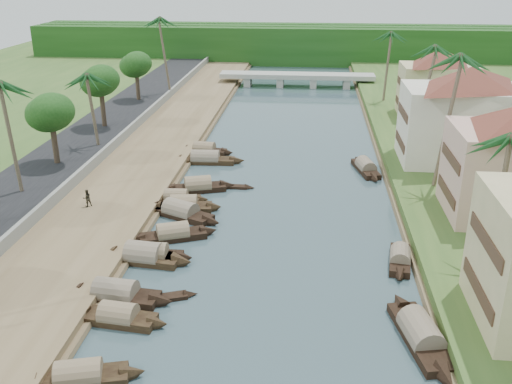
{
  "coord_description": "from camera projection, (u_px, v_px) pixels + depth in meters",
  "views": [
    {
      "loc": [
        2.64,
        -32.36,
        21.25
      ],
      "look_at": [
        -1.96,
        14.98,
        2.0
      ],
      "focal_mm": 40.0,
      "sensor_mm": 36.0,
      "label": 1
    }
  ],
  "objects": [
    {
      "name": "ground",
      "position": [
        264.0,
        304.0,
        38.06
      ],
      "size": [
        220.0,
        220.0,
        0.0
      ],
      "primitive_type": "plane",
      "color": "#354A50",
      "rests_on": "ground"
    },
    {
      "name": "left_bank",
      "position": [
        123.0,
        183.0,
        57.8
      ],
      "size": [
        10.0,
        180.0,
        0.8
      ],
      "primitive_type": "cube",
      "color": "brown",
      "rests_on": "ground"
    },
    {
      "name": "right_bank",
      "position": [
        478.0,
        194.0,
        54.59
      ],
      "size": [
        16.0,
        180.0,
        1.2
      ],
      "primitive_type": "cube",
      "color": "#2F5020",
      "rests_on": "ground"
    },
    {
      "name": "road",
      "position": [
        42.0,
        178.0,
        58.45
      ],
      "size": [
        8.0,
        180.0,
        1.4
      ],
      "primitive_type": "cube",
      "color": "black",
      "rests_on": "ground"
    },
    {
      "name": "retaining_wall",
      "position": [
        82.0,
        173.0,
        57.82
      ],
      "size": [
        0.4,
        180.0,
        1.1
      ],
      "primitive_type": "cube",
      "color": "gray",
      "rests_on": "left_bank"
    },
    {
      "name": "treeline",
      "position": [
        301.0,
        44.0,
        128.83
      ],
      "size": [
        120.0,
        14.0,
        8.0
      ],
      "color": "#143C10",
      "rests_on": "ground"
    },
    {
      "name": "bridge",
      "position": [
        297.0,
        77.0,
        103.85
      ],
      "size": [
        28.0,
        4.0,
        2.4
      ],
      "color": "#97988E",
      "rests_on": "ground"
    },
    {
      "name": "building_far",
      "position": [
        466.0,
        114.0,
        59.8
      ],
      "size": [
        15.59,
        15.59,
        10.2
      ],
      "color": "silver",
      "rests_on": "right_bank"
    },
    {
      "name": "building_distant",
      "position": [
        438.0,
        82.0,
        78.35
      ],
      "size": [
        12.62,
        12.62,
        9.2
      ],
      "color": "#CFB98A",
      "rests_on": "right_bank"
    },
    {
      "name": "sampan_2",
      "position": [
        79.0,
        377.0,
        30.8
      ],
      "size": [
        7.41,
        3.28,
        1.96
      ],
      "rotation": [
        0.0,
        0.0,
        0.26
      ],
      "color": "black",
      "rests_on": "ground"
    },
    {
      "name": "sampan_3",
      "position": [
        116.0,
        295.0,
        38.43
      ],
      "size": [
        8.41,
        2.54,
        2.23
      ],
      "rotation": [
        0.0,
        0.0,
        -0.1
      ],
      "color": "black",
      "rests_on": "ground"
    },
    {
      "name": "sampan_4",
      "position": [
        119.0,
        317.0,
        36.0
      ],
      "size": [
        6.85,
        2.21,
        1.95
      ],
      "rotation": [
        0.0,
        0.0,
        -0.11
      ],
      "color": "black",
      "rests_on": "ground"
    },
    {
      "name": "sampan_5",
      "position": [
        154.0,
        255.0,
        43.55
      ],
      "size": [
        6.23,
        1.83,
        2.02
      ],
      "rotation": [
        0.0,
        0.0,
        0.02
      ],
      "color": "black",
      "rests_on": "ground"
    },
    {
      "name": "sampan_6",
      "position": [
        144.0,
        256.0,
        43.4
      ],
      "size": [
        7.96,
        2.68,
        2.32
      ],
      "rotation": [
        0.0,
        0.0,
        -0.12
      ],
      "color": "black",
      "rests_on": "ground"
    },
    {
      "name": "sampan_7",
      "position": [
        173.0,
        235.0,
        46.89
      ],
      "size": [
        7.6,
        4.23,
        2.04
      ],
      "rotation": [
        0.0,
        0.0,
        0.38
      ],
      "color": "black",
      "rests_on": "ground"
    },
    {
      "name": "sampan_8",
      "position": [
        184.0,
        207.0,
        52.24
      ],
      "size": [
        7.26,
        2.57,
        2.21
      ],
      "rotation": [
        0.0,
        0.0,
        0.12
      ],
      "color": "black",
      "rests_on": "ground"
    },
    {
      "name": "sampan_9",
      "position": [
        181.0,
        212.0,
        51.05
      ],
      "size": [
        8.57,
        5.33,
        2.2
      ],
      "rotation": [
        0.0,
        0.0,
        -0.45
      ],
      "color": "black",
      "rests_on": "ground"
    },
    {
      "name": "sampan_10",
      "position": [
        176.0,
        198.0,
        54.11
      ],
      "size": [
        6.38,
        1.68,
        1.81
      ],
      "rotation": [
        0.0,
        0.0,
        0.04
      ],
      "color": "black",
      "rests_on": "ground"
    },
    {
      "name": "sampan_11",
      "position": [
        198.0,
        187.0,
        56.8
      ],
      "size": [
        7.76,
        3.91,
        2.19
      ],
      "rotation": [
        0.0,
        0.0,
        0.31
      ],
      "color": "black",
      "rests_on": "ground"
    },
    {
      "name": "sampan_12",
      "position": [
        205.0,
        159.0,
        64.7
      ],
      "size": [
        9.24,
        2.11,
        2.19
      ],
      "rotation": [
        0.0,
        0.0,
        0.04
      ],
      "color": "black",
      "rests_on": "ground"
    },
    {
      "name": "sampan_13",
      "position": [
        204.0,
        150.0,
        67.88
      ],
      "size": [
        7.43,
        2.46,
        2.03
      ],
      "rotation": [
        0.0,
        0.0,
        -0.13
      ],
      "color": "black",
      "rests_on": "ground"
    },
    {
      "name": "sampan_14",
      "position": [
        421.0,
        335.0,
        34.24
      ],
      "size": [
        3.65,
        9.63,
        2.28
      ],
      "rotation": [
        0.0,
        0.0,
        1.78
      ],
      "color": "black",
      "rests_on": "ground"
    },
    {
      "name": "sampan_15",
      "position": [
        400.0,
        259.0,
        43.1
      ],
      "size": [
        2.22,
        6.64,
        1.81
      ],
      "rotation": [
        0.0,
        0.0,
        1.43
      ],
      "color": "black",
      "rests_on": "ground"
    },
    {
      "name": "sampan_16",
      "position": [
        366.0,
        168.0,
        62.09
      ],
      "size": [
        3.28,
        8.14,
        1.99
      ],
      "rotation": [
        0.0,
        0.0,
        1.8
      ],
      "color": "black",
      "rests_on": "ground"
    },
    {
      "name": "canoe_1",
      "position": [
        158.0,
        299.0,
        38.46
      ],
      "size": [
        5.43,
        2.77,
        0.88
      ],
      "rotation": [
        0.0,
        0.0,
        0.36
      ],
      "color": "black",
      "rests_on": "ground"
    },
    {
      "name": "canoe_2",
      "position": [
        228.0,
        187.0,
        57.72
      ],
      "size": [
        5.64,
        0.99,
        0.82
      ],
      "rotation": [
        0.0,
        0.0,
        -0.03
      ],
      "color": "black",
      "rests_on": "ground"
    },
    {
      "name": "palm_1",
      "position": [
        510.0,
        140.0,
        37.95
      ],
      "size": [
        3.2,
        3.2,
        10.77
      ],
      "color": "brown",
      "rests_on": "ground"
    },
    {
      "name": "palm_2",
      "position": [
        452.0,
        60.0,
        50.5
      ],
      "size": [
        3.2,
        3.2,
        13.87
      ],
      "color": "brown",
      "rests_on": "ground"
    },
    {
      "name": "palm_3",
      "position": [
        427.0,
        49.0,
        66.85
      ],
      "size": [
        3.2,
        3.2,
        12.35
      ],
      "color": "brown",
      "rests_on": "ground"
    },
    {
      "name": "palm_5",
      "position": [
        4.0,
        86.0,
        49.51
      ],
      "size": [
        3.2,
        3.2,
        11.59
      ],
      "color": "brown",
      "rests_on": "ground"
    },
    {
      "name": "palm_6",
      "position": [
        90.0,
        77.0,
        63.62
      ],
      "size": [
        3.2,
        3.2,
        9.66
      ],
      "color": "brown",
      "rests_on": "ground"
    },
    {
      "name": "palm_7",
      "position": [
        389.0,
        35.0,
        84.99
      ],
      "size": [
        3.2,
        3.2,
        11.77
      ],
      "color": "brown",
      "rests_on": "ground"
    },
    {
      "name": "palm_8",
      "position": [
        165.0,
        20.0,
        88.88
      ],
      "size": [
        3.2,
        3.2,
        13.2
      ],
      "color": "brown",
      "rests_on": "ground"
    },
    {
      "name": "tree_3",
      "position": [
        51.0,
        114.0,
        58.7
      ],
      "size": [
        4.57,
        4.57,
        7.32
      ],
      "color": "#49392A",
      "rests_on": "ground"
    },
    {
      "name": "tree_4",
      "position": [
        100.0,
        82.0,
        72.16
      ],
      "size": [
        4.51,
        4.51,
        7.71
      ],
      "color": "#49392A",
      "rests_on": "ground"
    },
    {
      "name": "tree_5",
      "position": [
        136.0,
        65.0,
        86.62
      ],
      "size": [
        4.37,
        4.37,
        7.14
      ],
      "color": "#49392A",
      "rests_on": "ground"
    },
    {
      "name": "tree_6",
      "position": [
        509.0,
        107.0,
        61.42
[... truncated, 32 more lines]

